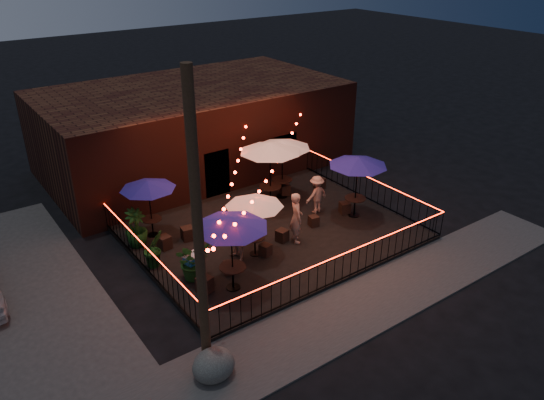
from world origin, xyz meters
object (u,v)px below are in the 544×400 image
(cafe_table_3, at_px, (270,148))
(cooler, at_px, (193,264))
(cafe_table_0, at_px, (231,223))
(cafe_table_1, at_px, (148,186))
(utility_pole, at_px, (198,234))
(cafe_table_4, at_px, (358,162))
(cafe_table_5, at_px, (282,144))
(cafe_table_2, at_px, (254,203))
(boulder, at_px, (214,365))

(cafe_table_3, height_order, cooler, cafe_table_3)
(cafe_table_0, distance_m, cooler, 2.53)
(cafe_table_1, xyz_separation_m, cooler, (0.01, -3.23, -1.68))
(cafe_table_1, relative_size, cafe_table_3, 0.83)
(utility_pole, height_order, cafe_table_3, utility_pole)
(cafe_table_4, relative_size, cafe_table_5, 1.05)
(cafe_table_3, bearing_deg, cafe_table_0, -136.72)
(cafe_table_2, bearing_deg, cafe_table_0, -143.13)
(cafe_table_4, distance_m, boulder, 10.20)
(cooler, height_order, boulder, cooler)
(cafe_table_3, xyz_separation_m, cooler, (-5.10, -2.74, -2.15))
(cafe_table_3, bearing_deg, boulder, -133.98)
(cafe_table_3, xyz_separation_m, cafe_table_4, (2.20, -2.78, -0.20))
(cafe_table_5, xyz_separation_m, boulder, (-7.69, -7.42, -2.16))
(cafe_table_3, relative_size, cooler, 3.99)
(cafe_table_5, bearing_deg, cafe_table_1, 178.70)
(boulder, bearing_deg, utility_pole, 79.42)
(cafe_table_3, relative_size, cafe_table_5, 1.12)
(utility_pole, relative_size, cooler, 10.39)
(cafe_table_2, xyz_separation_m, cafe_table_5, (3.60, 3.24, 0.36))
(cafe_table_0, bearing_deg, utility_pole, -134.27)
(cafe_table_0, xyz_separation_m, cafe_table_3, (4.44, 4.18, 0.18))
(cafe_table_0, height_order, cafe_table_3, cafe_table_3)
(cafe_table_4, bearing_deg, cafe_table_0, -168.13)
(boulder, bearing_deg, cafe_table_1, 77.29)
(cafe_table_5, bearing_deg, cafe_table_2, -137.98)
(cafe_table_3, relative_size, boulder, 3.04)
(cafe_table_2, relative_size, cafe_table_3, 0.74)
(utility_pole, xyz_separation_m, boulder, (-0.10, -0.55, -3.60))
(cafe_table_1, xyz_separation_m, cafe_table_5, (5.99, -0.14, 0.34))
(utility_pole, relative_size, boulder, 7.89)
(cafe_table_4, bearing_deg, utility_pole, -157.29)
(cafe_table_2, bearing_deg, cooler, 176.42)
(cafe_table_2, distance_m, cafe_table_3, 4.00)
(cooler, bearing_deg, cafe_table_3, 12.06)
(utility_pole, relative_size, cafe_table_3, 2.60)
(cafe_table_2, relative_size, cooler, 2.96)
(cafe_table_0, distance_m, cafe_table_5, 6.98)
(utility_pole, xyz_separation_m, cooler, (1.61, 3.77, -3.46))
(utility_pole, bearing_deg, cafe_table_2, 42.22)
(utility_pole, xyz_separation_m, cafe_table_0, (2.28, 2.34, -1.48))
(utility_pole, bearing_deg, boulder, -100.58)
(cafe_table_3, bearing_deg, cafe_table_4, -51.64)
(utility_pole, height_order, cafe_table_0, utility_pole)
(cafe_table_3, bearing_deg, cafe_table_1, 174.55)
(cafe_table_2, height_order, boulder, cafe_table_2)
(cafe_table_3, distance_m, cafe_table_5, 0.96)
(cafe_table_4, bearing_deg, cafe_table_5, 112.90)
(cafe_table_4, distance_m, cafe_table_5, 3.40)
(utility_pole, distance_m, cafe_table_0, 3.58)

